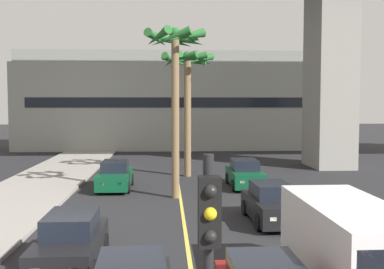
{
  "coord_description": "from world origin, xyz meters",
  "views": [
    {
      "loc": [
        -0.68,
        1.28,
        4.75
      ],
      "look_at": [
        0.0,
        14.0,
        3.91
      ],
      "focal_mm": 44.59,
      "sensor_mm": 36.0,
      "label": 1
    }
  ],
  "objects_px": {
    "car_queue_fourth": "(115,176)",
    "palm_tree_near_median": "(176,62)",
    "car_queue_fifth": "(245,174)",
    "palm_tree_mid_median": "(188,76)",
    "car_queue_third": "(71,243)",
    "delivery_van": "(349,248)",
    "car_queue_front": "(271,204)"
  },
  "relations": [
    {
      "from": "car_queue_fifth",
      "to": "palm_tree_mid_median",
      "type": "relative_size",
      "value": 0.51
    },
    {
      "from": "palm_tree_near_median",
      "to": "car_queue_third",
      "type": "bearing_deg",
      "value": -107.94
    },
    {
      "from": "delivery_van",
      "to": "palm_tree_near_median",
      "type": "bearing_deg",
      "value": 107.08
    },
    {
      "from": "car_queue_third",
      "to": "car_queue_fourth",
      "type": "bearing_deg",
      "value": 90.35
    },
    {
      "from": "car_queue_third",
      "to": "car_queue_fifth",
      "type": "bearing_deg",
      "value": 60.8
    },
    {
      "from": "car_queue_fifth",
      "to": "palm_tree_mid_median",
      "type": "bearing_deg",
      "value": 126.41
    },
    {
      "from": "car_queue_front",
      "to": "palm_tree_mid_median",
      "type": "xyz_separation_m",
      "value": [
        -2.82,
        12.12,
        5.77
      ]
    },
    {
      "from": "delivery_van",
      "to": "palm_tree_mid_median",
      "type": "distance_m",
      "value": 20.65
    },
    {
      "from": "car_queue_front",
      "to": "car_queue_third",
      "type": "bearing_deg",
      "value": -144.71
    },
    {
      "from": "delivery_van",
      "to": "palm_tree_near_median",
      "type": "height_order",
      "value": "palm_tree_near_median"
    },
    {
      "from": "car_queue_fourth",
      "to": "car_queue_fifth",
      "type": "height_order",
      "value": "same"
    },
    {
      "from": "palm_tree_near_median",
      "to": "palm_tree_mid_median",
      "type": "distance_m",
      "value": 7.12
    },
    {
      "from": "car_queue_third",
      "to": "palm_tree_near_median",
      "type": "bearing_deg",
      "value": 72.06
    },
    {
      "from": "car_queue_fourth",
      "to": "car_queue_third",
      "type": "bearing_deg",
      "value": -89.65
    },
    {
      "from": "car_queue_fourth",
      "to": "palm_tree_mid_median",
      "type": "height_order",
      "value": "palm_tree_mid_median"
    },
    {
      "from": "car_queue_fifth",
      "to": "palm_tree_near_median",
      "type": "height_order",
      "value": "palm_tree_near_median"
    },
    {
      "from": "car_queue_fourth",
      "to": "delivery_van",
      "type": "bearing_deg",
      "value": -64.84
    },
    {
      "from": "car_queue_front",
      "to": "car_queue_third",
      "type": "relative_size",
      "value": 1.01
    },
    {
      "from": "car_queue_third",
      "to": "car_queue_fourth",
      "type": "distance_m",
      "value": 12.66
    },
    {
      "from": "car_queue_front",
      "to": "delivery_van",
      "type": "height_order",
      "value": "delivery_van"
    },
    {
      "from": "car_queue_fourth",
      "to": "palm_tree_mid_median",
      "type": "bearing_deg",
      "value": 46.08
    },
    {
      "from": "car_queue_fourth",
      "to": "palm_tree_near_median",
      "type": "bearing_deg",
      "value": -38.8
    },
    {
      "from": "car_queue_fifth",
      "to": "car_queue_third",
      "type": "bearing_deg",
      "value": -119.2
    },
    {
      "from": "palm_tree_near_median",
      "to": "car_queue_front",
      "type": "bearing_deg",
      "value": -53.65
    },
    {
      "from": "palm_tree_near_median",
      "to": "palm_tree_mid_median",
      "type": "height_order",
      "value": "palm_tree_near_median"
    },
    {
      "from": "car_queue_fifth",
      "to": "palm_tree_near_median",
      "type": "distance_m",
      "value": 7.82
    },
    {
      "from": "delivery_van",
      "to": "palm_tree_near_median",
      "type": "relative_size",
      "value": 0.62
    },
    {
      "from": "car_queue_fourth",
      "to": "palm_tree_near_median",
      "type": "height_order",
      "value": "palm_tree_near_median"
    },
    {
      "from": "car_queue_front",
      "to": "palm_tree_mid_median",
      "type": "height_order",
      "value": "palm_tree_mid_median"
    },
    {
      "from": "car_queue_fifth",
      "to": "delivery_van",
      "type": "bearing_deg",
      "value": -90.24
    },
    {
      "from": "car_queue_third",
      "to": "car_queue_fourth",
      "type": "height_order",
      "value": "same"
    },
    {
      "from": "car_queue_fourth",
      "to": "palm_tree_near_median",
      "type": "relative_size",
      "value": 0.48
    }
  ]
}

